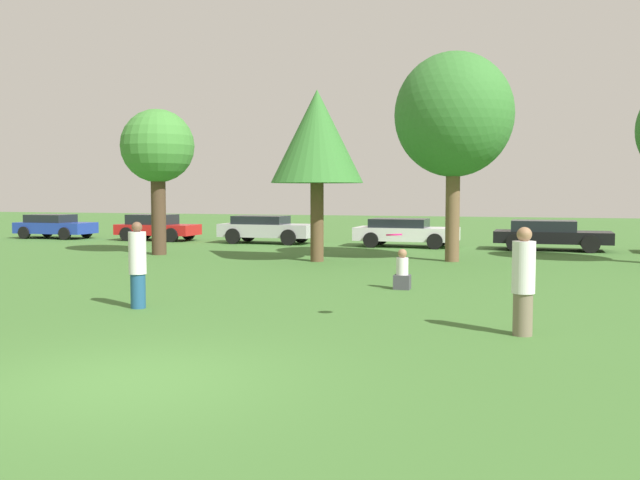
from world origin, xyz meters
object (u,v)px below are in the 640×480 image
(frisbee, at_px, (394,235))
(parked_car_black, at_px, (550,234))
(parked_car_blue, at_px, (54,226))
(parked_car_red, at_px, (156,227))
(parked_car_silver, at_px, (266,228))
(parked_car_white, at_px, (405,232))
(tree_1, at_px, (317,138))
(person_catcher, at_px, (523,281))
(bystander_sitting, at_px, (402,272))
(person_thrower, at_px, (138,265))
(tree_0, at_px, (158,149))
(tree_2, at_px, (454,116))

(frisbee, distance_m, parked_car_black, 17.82)
(parked_car_blue, relative_size, parked_car_red, 1.00)
(parked_car_silver, bearing_deg, parked_car_black, 0.05)
(parked_car_red, bearing_deg, parked_car_silver, -1.14)
(parked_car_white, bearing_deg, parked_car_black, 0.56)
(parked_car_blue, distance_m, parked_car_black, 24.11)
(parked_car_blue, bearing_deg, tree_1, -23.36)
(person_catcher, bearing_deg, bystander_sitting, -55.19)
(person_thrower, relative_size, parked_car_silver, 0.41)
(parked_car_blue, distance_m, parked_car_white, 18.14)
(bystander_sitting, xyz_separation_m, parked_car_silver, (-8.79, 13.21, 0.28))
(bystander_sitting, height_order, parked_car_blue, parked_car_blue)
(tree_1, bearing_deg, parked_car_blue, 155.86)
(bystander_sitting, relative_size, tree_1, 0.17)
(frisbee, bearing_deg, person_catcher, -9.71)
(person_thrower, distance_m, parked_car_blue, 23.62)
(person_catcher, xyz_separation_m, parked_car_blue, (-23.34, 18.12, -0.26))
(tree_0, bearing_deg, person_thrower, -61.88)
(person_catcher, relative_size, tree_0, 0.33)
(bystander_sitting, bearing_deg, person_thrower, -137.07)
(frisbee, bearing_deg, bystander_sitting, 98.41)
(tree_0, xyz_separation_m, tree_1, (6.51, -0.71, 0.21))
(tree_1, height_order, parked_car_blue, tree_1)
(person_catcher, xyz_separation_m, bystander_sitting, (-2.92, 4.87, -0.49))
(parked_car_red, relative_size, parked_car_white, 0.90)
(bystander_sitting, bearing_deg, parked_car_silver, 123.63)
(tree_2, bearing_deg, tree_1, -162.98)
(tree_2, bearing_deg, parked_car_silver, 147.07)
(tree_2, bearing_deg, parked_car_red, 157.76)
(frisbee, bearing_deg, parked_car_black, 80.22)
(tree_2, xyz_separation_m, parked_car_white, (-2.67, 5.81, -4.30))
(parked_car_silver, xyz_separation_m, parked_car_black, (12.47, -0.16, -0.03))
(frisbee, bearing_deg, parked_car_white, 99.51)
(frisbee, relative_size, parked_car_black, 0.06)
(tree_2, bearing_deg, parked_car_blue, 163.95)
(person_thrower, distance_m, tree_0, 12.82)
(tree_0, relative_size, parked_car_silver, 1.25)
(tree_0, relative_size, tree_2, 0.77)
(parked_car_blue, xyz_separation_m, parked_car_white, (18.14, -0.18, 0.01))
(bystander_sitting, distance_m, tree_1, 8.10)
(parked_car_silver, distance_m, parked_car_white, 6.51)
(person_thrower, distance_m, tree_2, 13.31)
(parked_car_blue, height_order, parked_car_black, parked_car_blue)
(person_thrower, relative_size, tree_0, 0.32)
(tree_0, xyz_separation_m, parked_car_white, (8.27, 6.46, -3.34))
(parked_car_red, height_order, parked_car_black, parked_car_red)
(person_catcher, bearing_deg, parked_car_white, -69.99)
(parked_car_red, xyz_separation_m, parked_car_white, (12.35, -0.33, -0.01))
(person_thrower, xyz_separation_m, frisbee, (5.34, -0.13, 0.73))
(person_catcher, height_order, tree_0, tree_0)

